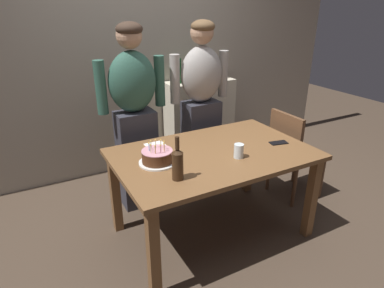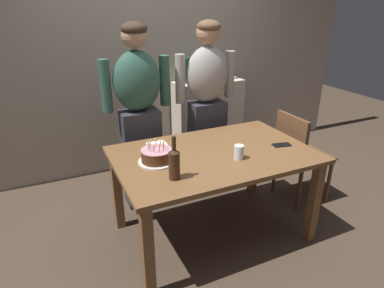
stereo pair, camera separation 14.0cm
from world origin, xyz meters
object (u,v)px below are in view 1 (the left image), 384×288
person_man_bearded (135,117)px  person_woman_cardigan (201,106)px  napkin_stack (155,145)px  dining_chair (291,148)px  wine_bottle (178,163)px  birthday_cake (157,157)px  water_glass_near (239,151)px  cell_phone (279,143)px

person_man_bearded → person_woman_cardigan: bearing=-180.0°
napkin_stack → dining_chair: size_ratio=0.18×
wine_bottle → napkin_stack: 0.59m
birthday_cake → person_woman_cardigan: size_ratio=0.16×
birthday_cake → person_man_bearded: (0.08, 0.69, 0.09)m
wine_bottle → napkin_stack: size_ratio=1.93×
napkin_stack → person_woman_cardigan: person_woman_cardigan is taller
dining_chair → birthday_cake: bearing=94.3°
water_glass_near → napkin_stack: size_ratio=0.69×
birthday_cake → cell_phone: (1.01, -0.13, -0.04)m
birthday_cake → cell_phone: size_ratio=1.85×
napkin_stack → person_man_bearded: (-0.03, 0.38, 0.13)m
water_glass_near → dining_chair: (0.85, 0.30, -0.28)m
cell_phone → dining_chair: 0.52m
person_man_bearded → dining_chair: 1.50m
person_man_bearded → cell_phone: bearing=138.5°
napkin_stack → dining_chair: bearing=-8.6°
cell_phone → person_woman_cardigan: bearing=118.9°
dining_chair → cell_phone: bearing=120.5°
wine_bottle → person_man_bearded: person_man_bearded is taller
wine_bottle → person_woman_cardigan: 1.21m
birthday_cake → napkin_stack: 0.32m
wine_bottle → person_woman_cardigan: bearing=52.9°
wine_bottle → cell_phone: wine_bottle is taller
wine_bottle → person_woman_cardigan: (0.73, 0.96, 0.02)m
person_man_bearded → person_woman_cardigan: same height
napkin_stack → wine_bottle: bearing=-98.1°
wine_bottle → napkin_stack: wine_bottle is taller
water_glass_near → dining_chair: dining_chair is taller
wine_bottle → dining_chair: bearing=15.3°
person_man_bearded → dining_chair: size_ratio=1.90×
wine_bottle → dining_chair: size_ratio=0.34×
wine_bottle → dining_chair: 1.48m
water_glass_near → wine_bottle: 0.55m
birthday_cake → water_glass_near: size_ratio=2.53×
birthday_cake → wine_bottle: (0.03, -0.28, 0.07)m
water_glass_near → wine_bottle: wine_bottle is taller
napkin_stack → dining_chair: (1.31, -0.20, -0.23)m
birthday_cake → cell_phone: 1.02m
water_glass_near → person_man_bearded: 1.01m
cell_phone → person_man_bearded: bearing=150.0°
birthday_cake → wine_bottle: wine_bottle is taller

